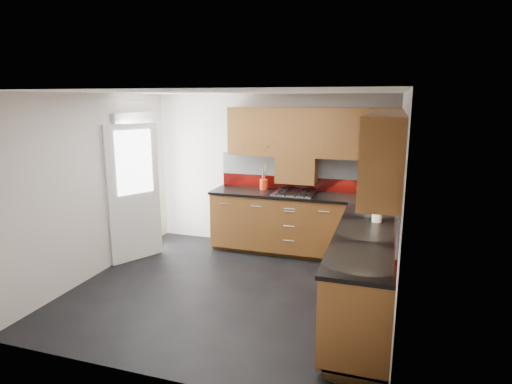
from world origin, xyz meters
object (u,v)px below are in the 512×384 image
(gas_hob, at_px, (294,193))
(utensil_pot, at_px, (264,183))
(food_processor, at_px, (373,199))
(toaster, at_px, (380,193))

(gas_hob, height_order, utensil_pot, utensil_pot)
(food_processor, bearing_deg, toaster, 84.72)
(gas_hob, relative_size, utensil_pot, 1.30)
(toaster, height_order, food_processor, food_processor)
(toaster, bearing_deg, utensil_pot, 177.08)
(food_processor, bearing_deg, utensil_pot, 156.10)
(toaster, relative_size, food_processor, 0.91)
(utensil_pot, bearing_deg, food_processor, -23.90)
(utensil_pot, relative_size, food_processor, 1.59)
(gas_hob, height_order, toaster, toaster)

